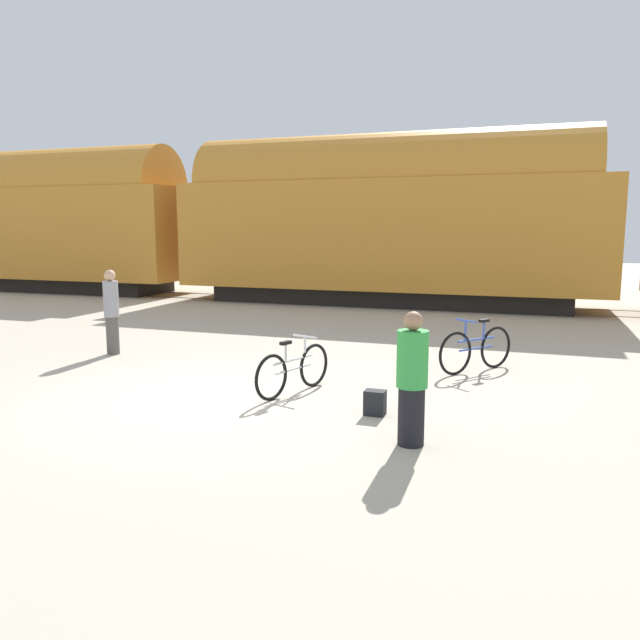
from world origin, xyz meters
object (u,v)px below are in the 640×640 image
Objects in this scene: bicycle_blue at (476,349)px; person_in_green at (412,380)px; freight_train at (387,216)px; backpack at (375,403)px; bicycle_silver at (294,370)px; person_in_grey at (111,311)px.

person_in_green is at bearing -94.97° from bicycle_blue.
freight_train is 125.10× the size of backpack.
bicycle_silver is (-2.48, -2.39, -0.03)m from bicycle_blue.
backpack is (2.68, -12.00, -2.67)m from freight_train.
person_in_green is (6.62, -3.22, -0.08)m from person_in_grey.
person_in_green is (3.36, -12.98, -2.07)m from freight_train.
bicycle_silver is 2.73m from person_in_green.
bicycle_silver is 0.98× the size of person_in_grey.
bicycle_silver reaches higher than backpack.
freight_train reaches higher than backpack.
freight_train reaches higher than person_in_grey.
bicycle_silver is at bearing 17.63° from person_in_grey.
bicycle_silver is 1.61m from backpack.
freight_train is 12.58m from backpack.
freight_train is at bearing 96.22° from bicycle_silver.
bicycle_blue is at bearing 43.93° from bicycle_silver.
bicycle_blue is 7.03m from person_in_grey.
bicycle_silver is at bearing -136.07° from bicycle_blue.
backpack is (-1.03, -3.07, -0.23)m from bicycle_blue.
bicycle_silver is 4.77m from person_in_grey.
bicycle_blue is (3.72, -8.93, -2.45)m from freight_train.
person_in_grey is at bearing -173.18° from bicycle_blue.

